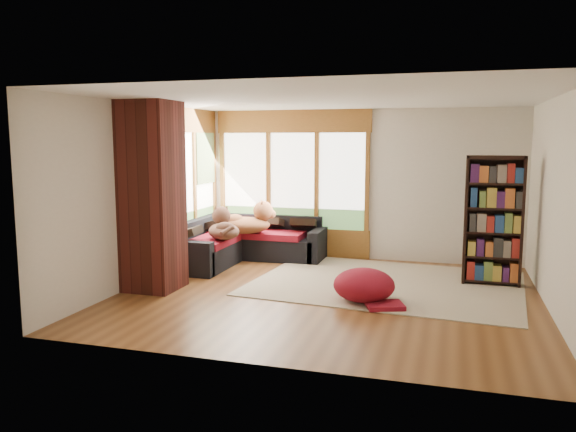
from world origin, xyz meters
The scene contains 17 objects.
floor centered at (0.00, 0.00, 0.00)m, with size 5.50×5.50×0.00m, color brown.
ceiling centered at (0.00, 0.00, 2.60)m, with size 5.50×5.50×0.00m, color white.
wall_back centered at (0.00, 2.50, 1.30)m, with size 5.50×0.04×2.60m, color silver.
wall_front centered at (0.00, -2.50, 1.30)m, with size 5.50×0.04×2.60m, color silver.
wall_left centered at (-2.75, 0.00, 1.30)m, with size 0.04×5.00×2.60m, color silver.
wall_right centered at (2.75, 0.00, 1.30)m, with size 0.04×5.00×2.60m, color silver.
windows_back centered at (-1.20, 2.47, 1.35)m, with size 2.82×0.10×1.90m.
windows_left centered at (-2.72, 1.20, 1.35)m, with size 0.10×2.62×1.90m.
roller_blind centered at (-2.69, 2.03, 1.75)m, with size 0.03×0.72×0.90m, color #6A8650.
brick_chimney centered at (-2.40, -0.35, 1.30)m, with size 0.70×0.70×2.60m, color #471914.
sectional_sofa centered at (-1.95, 1.70, 0.30)m, with size 2.20×2.20×0.80m.
area_rug centered at (0.69, 0.84, 0.01)m, with size 3.73×2.85×0.01m, color silver.
bookshelf centered at (2.14, 1.21, 0.93)m, with size 0.80×0.27×1.86m.
pouf centered at (0.52, -0.15, 0.23)m, with size 0.79×0.79×0.43m, color maroon.
dog_tan centered at (-1.74, 1.70, 0.78)m, with size 1.00×0.83×0.49m.
dog_brindle centered at (-1.97, 1.11, 0.76)m, with size 0.81×0.90×0.44m.
throw_pillows centered at (-1.92, 1.85, 0.77)m, with size 1.98×1.68×0.45m.
Camera 1 is at (1.57, -7.19, 2.07)m, focal length 35.00 mm.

